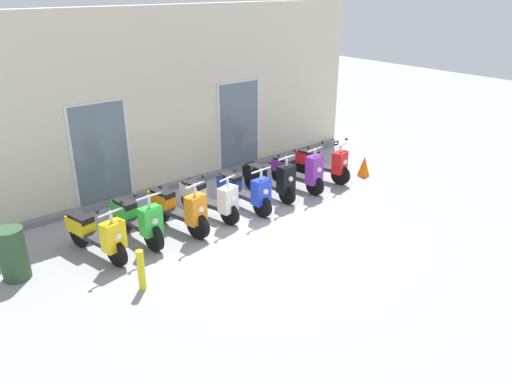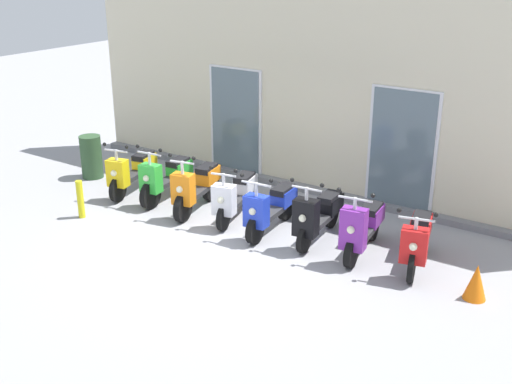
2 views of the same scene
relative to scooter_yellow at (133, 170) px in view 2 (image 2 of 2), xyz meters
The scene contains 13 objects.
ground_plane 3.10m from the scooter_yellow, 19.24° to the right, with size 40.00×40.00×0.00m, color #939399.
storefront_facade 3.95m from the scooter_yellow, 37.29° to the left, with size 10.99×0.50×4.12m.
scooter_yellow is the anchor object (origin of this frame).
scooter_green 0.83m from the scooter_yellow, ahead, with size 0.58×1.59×1.20m.
scooter_orange 1.66m from the scooter_yellow, ahead, with size 0.66×1.63×1.23m.
scooter_white 2.46m from the scooter_yellow, ahead, with size 0.69×1.55×1.14m.
scooter_blue 3.29m from the scooter_yellow, ahead, with size 0.60×1.61×1.17m.
scooter_black 4.13m from the scooter_yellow, ahead, with size 0.57×1.58×1.21m.
scooter_purple 4.96m from the scooter_yellow, ahead, with size 0.59×1.54×1.24m.
scooter_red 5.83m from the scooter_yellow, ahead, with size 0.71×1.52×1.12m.
trash_bin 1.36m from the scooter_yellow, behind, with size 0.45×0.45×0.91m, color #2D4C2D.
traffic_cone 6.88m from the scooter_yellow, ahead, with size 0.32×0.32×0.52m, color orange.
curb_bollard 1.47m from the scooter_yellow, 85.05° to the right, with size 0.12×0.12×0.70m, color yellow.
Camera 2 is at (5.78, -7.46, 4.56)m, focal length 44.57 mm.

